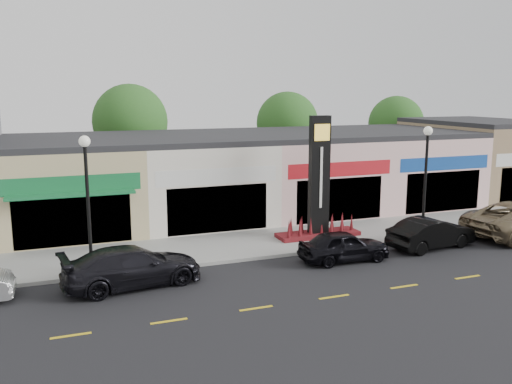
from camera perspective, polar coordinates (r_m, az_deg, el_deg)
ground at (r=22.56m, az=4.53°, el=-8.33°), size 120.00×120.00×0.00m
sidewalk at (r=26.36m, az=0.52°, el=-5.34°), size 52.00×4.30×0.15m
curb at (r=24.36m, az=2.44°, el=-6.69°), size 52.00×0.20×0.15m
shop_beige at (r=31.17m, az=-19.13°, el=0.93°), size 7.00×10.85×4.80m
shop_cream at (r=32.09m, az=-6.55°, el=1.71°), size 7.00×10.01×4.80m
shop_pink_w at (r=34.43m, az=4.83°, el=2.34°), size 7.00×10.01×4.80m
shop_pink_e at (r=37.93m, az=14.45°, el=2.80°), size 7.00×10.01×4.80m
shop_tan at (r=42.28m, az=22.29°, el=3.45°), size 7.00×10.01×5.30m
tree_rear_west at (r=39.20m, az=-13.09°, el=7.25°), size 5.20×5.20×7.83m
tree_rear_mid at (r=42.49m, az=3.30°, el=7.28°), size 4.80×4.80×7.29m
tree_rear_east at (r=47.42m, az=14.52°, el=6.99°), size 4.60×4.60×6.94m
lamp_west_near at (r=22.17m, az=-17.33°, el=0.16°), size 0.44×0.44×5.47m
lamp_east_near at (r=27.98m, az=17.44°, el=2.23°), size 0.44×0.44×5.47m
pylon_sign at (r=26.92m, az=6.62°, el=-0.26°), size 4.20×1.30×6.00m
car_dark_sedan at (r=21.21m, az=-12.88°, el=-7.65°), size 2.85×5.50×1.53m
car_black_sedan at (r=23.94m, az=9.24°, el=-5.62°), size 1.71×4.02×1.35m
car_black_conv at (r=26.83m, az=17.97°, el=-4.14°), size 2.16×4.58×1.45m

